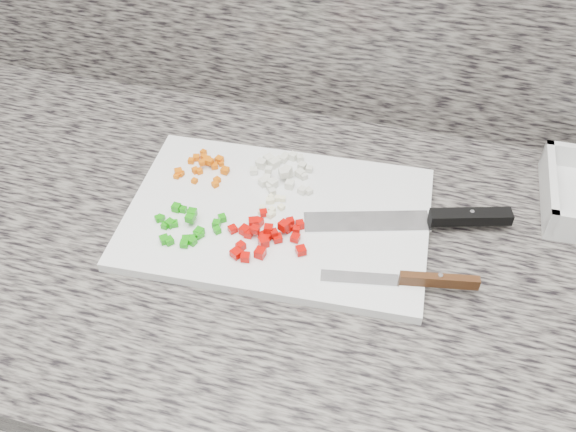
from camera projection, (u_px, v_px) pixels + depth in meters
name	position (u px, v px, depth m)	size (l,w,h in m)	color
cabinet	(294.00, 417.00, 1.18)	(3.92, 0.62, 0.86)	silver
countertop	(296.00, 254.00, 0.86)	(3.96, 0.64, 0.04)	#66615A
cutting_board	(278.00, 217.00, 0.88)	(0.41, 0.27, 0.01)	silver
carrot_pile	(204.00, 166.00, 0.93)	(0.08, 0.07, 0.02)	#D05804
onion_pile	(281.00, 171.00, 0.92)	(0.10, 0.09, 0.02)	beige
green_pepper_pile	(187.00, 226.00, 0.85)	(0.10, 0.07, 0.02)	#15890C
red_pepper_pile	(266.00, 235.00, 0.83)	(0.11, 0.10, 0.02)	#AE0602
garlic_pile	(272.00, 206.00, 0.88)	(0.03, 0.05, 0.01)	beige
chef_knife	(435.00, 218.00, 0.86)	(0.27, 0.11, 0.02)	white
paring_knife	(419.00, 280.00, 0.78)	(0.19, 0.05, 0.02)	white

